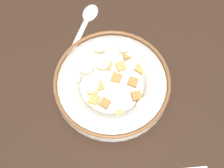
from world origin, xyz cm
name	(u,v)px	position (x,y,z in cm)	size (l,w,h in cm)	color
ground_plane	(112,93)	(0.00, 0.00, -1.00)	(138.59, 138.59, 2.00)	#332116
cereal_bowl	(112,85)	(0.02, -0.05, 2.54)	(19.77, 19.77, 5.22)	silver
spoon	(87,19)	(1.49, -16.09, 0.34)	(9.22, 12.84, 0.80)	silver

